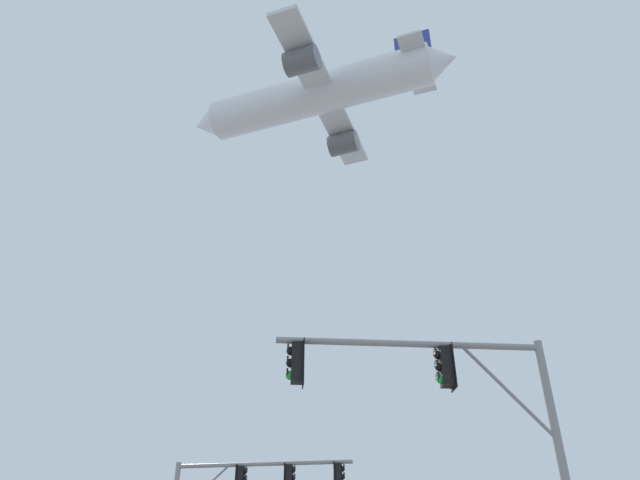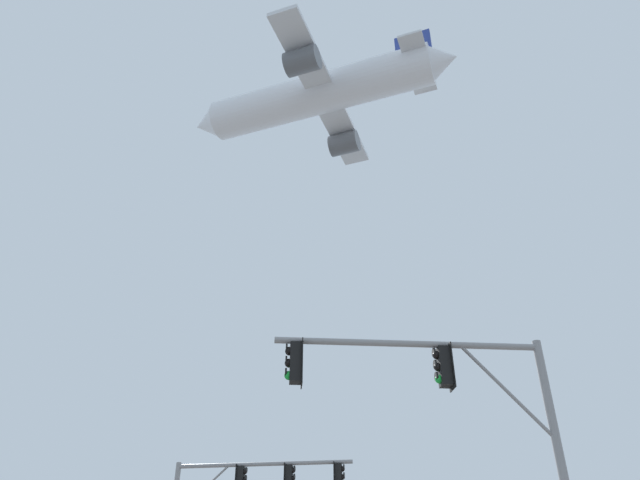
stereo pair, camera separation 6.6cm
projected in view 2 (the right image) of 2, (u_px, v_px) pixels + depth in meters
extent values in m
cylinder|color=gray|center=(408.00, 344.00, 13.36)|extent=(6.12, 0.38, 0.15)
cylinder|color=gray|center=(506.00, 390.00, 12.97)|extent=(1.90, 0.15, 2.12)
cube|color=black|center=(296.00, 363.00, 12.92)|extent=(0.27, 0.33, 0.90)
cylinder|color=black|center=(296.00, 341.00, 13.19)|extent=(0.05, 0.05, 0.12)
cube|color=black|center=(302.00, 363.00, 12.93)|extent=(0.04, 0.46, 1.04)
sphere|color=black|center=(289.00, 351.00, 13.05)|extent=(0.20, 0.20, 0.20)
cylinder|color=black|center=(287.00, 349.00, 13.08)|extent=(0.05, 0.21, 0.21)
sphere|color=black|center=(289.00, 363.00, 12.91)|extent=(0.20, 0.20, 0.20)
cylinder|color=black|center=(286.00, 360.00, 12.93)|extent=(0.05, 0.21, 0.21)
sphere|color=green|center=(289.00, 375.00, 12.76)|extent=(0.20, 0.20, 0.20)
cylinder|color=black|center=(286.00, 373.00, 12.79)|extent=(0.05, 0.21, 0.21)
cube|color=black|center=(444.00, 367.00, 13.14)|extent=(0.27, 0.33, 0.90)
cylinder|color=black|center=(442.00, 345.00, 13.41)|extent=(0.05, 0.05, 0.12)
cube|color=black|center=(450.00, 367.00, 13.15)|extent=(0.04, 0.46, 1.04)
sphere|color=black|center=(437.00, 355.00, 13.27)|extent=(0.20, 0.20, 0.20)
cylinder|color=black|center=(434.00, 353.00, 13.30)|extent=(0.05, 0.21, 0.21)
sphere|color=black|center=(438.00, 367.00, 13.13)|extent=(0.20, 0.20, 0.20)
cylinder|color=black|center=(435.00, 364.00, 13.15)|extent=(0.05, 0.21, 0.21)
sphere|color=green|center=(439.00, 379.00, 12.98)|extent=(0.20, 0.20, 0.20)
cylinder|color=black|center=(436.00, 376.00, 13.01)|extent=(0.05, 0.21, 0.21)
cylinder|color=gray|center=(264.00, 464.00, 22.01)|extent=(6.66, 1.44, 0.15)
cube|color=black|center=(338.00, 477.00, 21.37)|extent=(0.32, 0.36, 0.90)
cylinder|color=black|center=(338.00, 462.00, 21.63)|extent=(0.05, 0.05, 0.12)
cube|color=black|center=(335.00, 477.00, 21.39)|extent=(0.11, 0.46, 1.04)
sphere|color=black|center=(342.00, 469.00, 21.49)|extent=(0.20, 0.20, 0.20)
cylinder|color=black|center=(344.00, 467.00, 21.51)|extent=(0.08, 0.21, 0.21)
sphere|color=black|center=(342.00, 477.00, 21.34)|extent=(0.20, 0.20, 0.20)
cylinder|color=black|center=(344.00, 475.00, 21.37)|extent=(0.08, 0.21, 0.21)
cube|color=black|center=(289.00, 478.00, 21.61)|extent=(0.32, 0.36, 0.90)
cylinder|color=black|center=(289.00, 464.00, 21.88)|extent=(0.05, 0.05, 0.12)
cube|color=black|center=(285.00, 478.00, 21.63)|extent=(0.11, 0.46, 1.04)
sphere|color=black|center=(293.00, 470.00, 21.73)|extent=(0.20, 0.20, 0.20)
cylinder|color=black|center=(295.00, 469.00, 21.75)|extent=(0.08, 0.21, 0.21)
sphere|color=black|center=(293.00, 478.00, 21.59)|extent=(0.20, 0.20, 0.20)
cylinder|color=black|center=(294.00, 477.00, 21.61)|extent=(0.08, 0.21, 0.21)
cube|color=black|center=(240.00, 479.00, 21.86)|extent=(0.32, 0.36, 0.90)
cylinder|color=black|center=(241.00, 465.00, 22.12)|extent=(0.05, 0.05, 0.12)
cube|color=black|center=(237.00, 480.00, 21.87)|extent=(0.11, 0.46, 1.04)
sphere|color=black|center=(245.00, 472.00, 21.98)|extent=(0.20, 0.20, 0.20)
cylinder|color=black|center=(246.00, 470.00, 22.00)|extent=(0.08, 0.21, 0.21)
sphere|color=black|center=(244.00, 480.00, 21.83)|extent=(0.20, 0.20, 0.20)
cylinder|color=black|center=(246.00, 478.00, 21.85)|extent=(0.08, 0.21, 0.21)
cylinder|color=white|center=(319.00, 94.00, 56.21)|extent=(21.70, 12.01, 3.89)
cone|color=white|center=(208.00, 124.00, 59.84)|extent=(3.89, 4.44, 3.70)
cone|color=white|center=(444.00, 60.00, 52.62)|extent=(3.52, 3.99, 3.31)
cube|color=silver|center=(325.00, 97.00, 55.73)|extent=(10.42, 20.11, 0.44)
cylinder|color=#595B60|center=(302.00, 61.00, 50.49)|extent=(3.54, 3.14, 2.19)
cylinder|color=#595B60|center=(344.00, 144.00, 59.76)|extent=(3.54, 3.14, 2.19)
cube|color=navy|center=(414.00, 51.00, 54.52)|extent=(3.26, 1.58, 4.62)
cube|color=silver|center=(418.00, 64.00, 53.50)|extent=(4.83, 7.58, 0.24)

